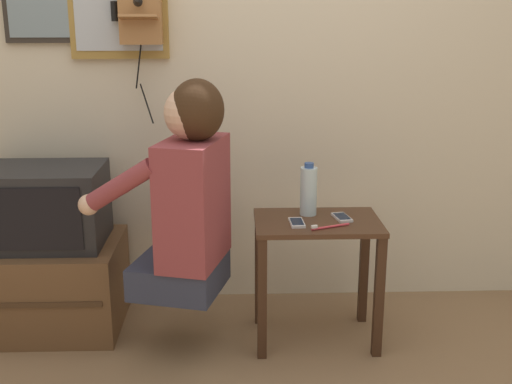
% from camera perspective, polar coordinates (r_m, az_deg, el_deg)
% --- Properties ---
extents(wall_back, '(6.80, 0.05, 2.55)m').
position_cam_1_polar(wall_back, '(3.21, -2.08, 12.30)').
color(wall_back, beige).
rests_on(wall_back, ground_plane).
extents(side_table, '(0.56, 0.38, 0.58)m').
position_cam_1_polar(side_table, '(2.90, 5.34, -5.06)').
color(side_table, '#422819').
rests_on(side_table, ground_plane).
extents(person, '(0.63, 0.52, 0.92)m').
position_cam_1_polar(person, '(2.70, -6.26, -0.13)').
color(person, '#2D3347').
rests_on(person, ground_plane).
extents(tv_stand, '(0.70, 0.54, 0.42)m').
position_cam_1_polar(tv_stand, '(3.25, -18.15, -7.81)').
color(tv_stand, brown).
rests_on(tv_stand, ground_plane).
extents(television, '(0.59, 0.41, 0.36)m').
position_cam_1_polar(television, '(3.13, -18.76, -1.17)').
color(television, '#232326').
rests_on(television, tv_stand).
extents(wall_phone_antique, '(0.24, 0.19, 0.76)m').
position_cam_1_polar(wall_phone_antique, '(3.15, -10.35, 15.94)').
color(wall_phone_antique, '#9E6B3D').
extents(framed_picture, '(0.34, 0.03, 0.37)m').
position_cam_1_polar(framed_picture, '(3.29, -18.83, 15.63)').
color(framed_picture, '#2D2823').
extents(cell_phone_held, '(0.07, 0.13, 0.01)m').
position_cam_1_polar(cell_phone_held, '(2.79, 3.55, -2.73)').
color(cell_phone_held, silver).
rests_on(cell_phone_held, side_table).
extents(cell_phone_spare, '(0.08, 0.13, 0.01)m').
position_cam_1_polar(cell_phone_spare, '(2.88, 7.56, -2.25)').
color(cell_phone_spare, silver).
rests_on(cell_phone_spare, side_table).
extents(water_bottle, '(0.08, 0.08, 0.24)m').
position_cam_1_polar(water_bottle, '(2.90, 4.60, 0.13)').
color(water_bottle, silver).
rests_on(water_bottle, side_table).
extents(toothbrush, '(0.17, 0.08, 0.02)m').
position_cam_1_polar(toothbrush, '(2.75, 6.30, -3.08)').
color(toothbrush, '#D83F4C').
rests_on(toothbrush, side_table).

